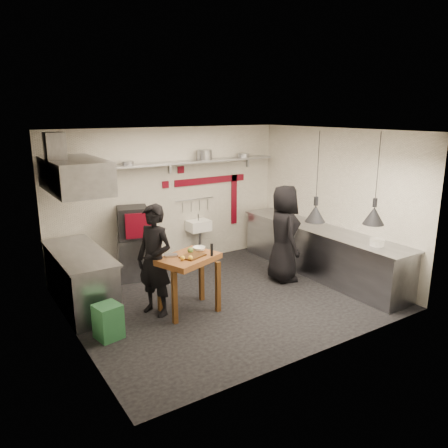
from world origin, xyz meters
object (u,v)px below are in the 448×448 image
green_bin (108,321)px  prep_table (189,284)px  combi_oven (133,222)px  chef_right (284,233)px  oven_stand (137,257)px  chef_left (155,260)px

green_bin → prep_table: prep_table is taller
green_bin → combi_oven: bearing=59.2°
combi_oven → green_bin: bearing=-104.8°
chef_right → oven_stand: bearing=73.4°
oven_stand → combi_oven: combi_oven is taller
combi_oven → chef_right: chef_right is taller
chef_right → combi_oven: bearing=73.4°
green_bin → chef_left: chef_left is taller
combi_oven → green_bin: 2.48m
combi_oven → chef_right: size_ratio=0.32×
oven_stand → prep_table: prep_table is taller
chef_left → chef_right: (2.60, 0.02, 0.02)m
combi_oven → chef_right: (2.30, -1.62, -0.19)m
green_bin → chef_left: bearing=21.8°
combi_oven → prep_table: combi_oven is taller
green_bin → chef_right: size_ratio=0.28×
oven_stand → prep_table: 1.83m
prep_table → chef_left: (-0.47, 0.21, 0.42)m
green_bin → chef_right: chef_right is taller
prep_table → chef_left: chef_left is taller
oven_stand → green_bin: bearing=-106.1°
chef_right → green_bin: bearing=114.8°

